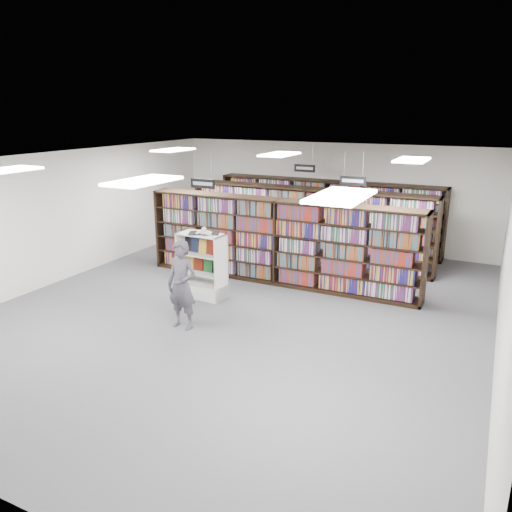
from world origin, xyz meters
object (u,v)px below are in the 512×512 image
at_px(bookshelf_row_near, 278,242).
at_px(shopper, 182,285).
at_px(endcap_display, 203,276).
at_px(open_book, 204,232).

relative_size(bookshelf_row_near, shopper, 3.95).
height_order(endcap_display, shopper, shopper).
xyz_separation_m(bookshelf_row_near, open_book, (-1.11, -1.64, 0.48)).
distance_m(bookshelf_row_near, endcap_display, 2.08).
bearing_deg(bookshelf_row_near, endcap_display, -125.30).
height_order(open_book, shopper, shopper).
height_order(bookshelf_row_near, shopper, bookshelf_row_near).
bearing_deg(endcap_display, bookshelf_row_near, 57.22).
bearing_deg(bookshelf_row_near, shopper, -100.40).
relative_size(bookshelf_row_near, open_book, 9.05).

